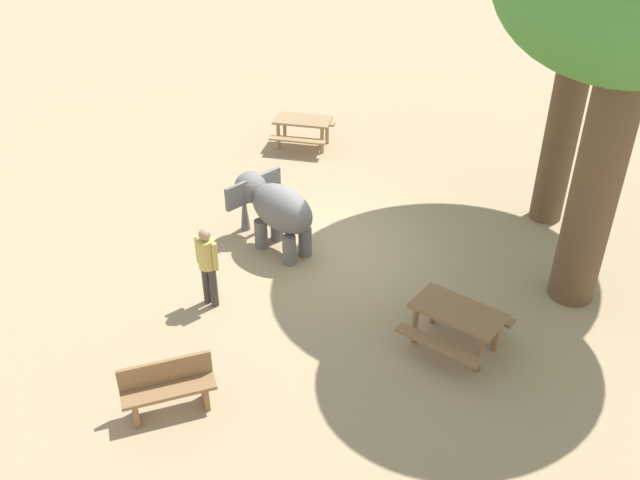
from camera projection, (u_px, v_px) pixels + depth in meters
The scene contains 6 objects.
ground_plane at pixel (321, 246), 14.29m from camera, with size 60.00×60.00×0.00m, color tan.
elephant at pixel (275, 207), 13.78m from camera, with size 1.70×2.11×1.48m.
person_handler at pixel (207, 261), 12.14m from camera, with size 0.32×0.44×1.62m.
wooden_bench at pixel (168, 386), 10.18m from camera, with size 1.42×0.46×0.88m.
picnic_table_near at pixel (303, 126), 18.23m from camera, with size 2.07×2.07×0.78m.
picnic_table_far at pixel (457, 319), 11.34m from camera, with size 2.04×2.04×0.78m.
Camera 1 is at (4.43, 11.14, 7.78)m, focal length 38.18 mm.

